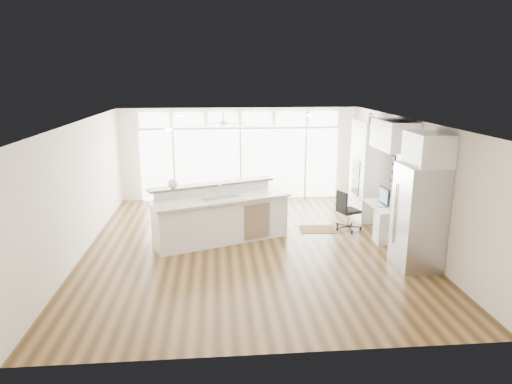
{
  "coord_description": "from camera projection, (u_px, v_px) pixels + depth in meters",
  "views": [
    {
      "loc": [
        -0.69,
        -9.32,
        3.61
      ],
      "look_at": [
        0.17,
        0.6,
        1.05
      ],
      "focal_mm": 32.0,
      "sensor_mm": 36.0,
      "label": 1
    }
  ],
  "objects": [
    {
      "name": "desk_nook",
      "position": [
        386.0,
        221.0,
        10.4
      ],
      "size": [
        0.72,
        1.3,
        0.76
      ],
      "primitive_type": "cube",
      "color": "white",
      "rests_on": "floor"
    },
    {
      "name": "fridge_cabinet",
      "position": [
        428.0,
        149.0,
        8.34
      ],
      "size": [
        0.64,
        0.9,
        0.6
      ],
      "primitive_type": "cube",
      "color": "white",
      "rests_on": "wall_right"
    },
    {
      "name": "floor",
      "position": [
        251.0,
        246.0,
        9.95
      ],
      "size": [
        7.0,
        8.0,
        0.02
      ],
      "primitive_type": "cube",
      "color": "#422B14",
      "rests_on": "ground"
    },
    {
      "name": "fishbowl",
      "position": [
        173.0,
        183.0,
        9.87
      ],
      "size": [
        0.27,
        0.27,
        0.22
      ],
      "primitive_type": "sphere",
      "rotation": [
        0.0,
        0.0,
        0.32
      ],
      "color": "white",
      "rests_on": "kitchen_island"
    },
    {
      "name": "transom_row",
      "position": [
        240.0,
        119.0,
        13.15
      ],
      "size": [
        5.9,
        0.06,
        0.4
      ],
      "primitive_type": "cube",
      "color": "white",
      "rests_on": "wall_back"
    },
    {
      "name": "refrigerator",
      "position": [
        419.0,
        217.0,
        8.66
      ],
      "size": [
        0.76,
        0.9,
        2.0
      ],
      "primitive_type": "cube",
      "color": "#AAAAAF",
      "rests_on": "floor"
    },
    {
      "name": "keyboard",
      "position": [
        377.0,
        205.0,
        10.29
      ],
      "size": [
        0.18,
        0.37,
        0.02
      ],
      "primitive_type": "cube",
      "rotation": [
        0.0,
        0.0,
        0.13
      ],
      "color": "silver",
      "rests_on": "desk_nook"
    },
    {
      "name": "wall_right",
      "position": [
        411.0,
        182.0,
        9.9
      ],
      "size": [
        0.04,
        8.0,
        2.7
      ],
      "primitive_type": "cube",
      "color": "#F0E3D0",
      "rests_on": "floor"
    },
    {
      "name": "wall_back",
      "position": [
        240.0,
        154.0,
        13.47
      ],
      "size": [
        7.0,
        0.04,
        2.7
      ],
      "primitive_type": "cube",
      "color": "#F0E3D0",
      "rests_on": "floor"
    },
    {
      "name": "wall_left",
      "position": [
        80.0,
        189.0,
        9.32
      ],
      "size": [
        0.04,
        8.0,
        2.7
      ],
      "primitive_type": "cube",
      "color": "#F0E3D0",
      "rests_on": "floor"
    },
    {
      "name": "framed_photos",
      "position": [
        393.0,
        172.0,
        10.78
      ],
      "size": [
        0.06,
        0.22,
        0.8
      ],
      "primitive_type": "cube",
      "color": "black",
      "rests_on": "wall_right"
    },
    {
      "name": "monitor",
      "position": [
        384.0,
        196.0,
        10.25
      ],
      "size": [
        0.11,
        0.52,
        0.43
      ],
      "primitive_type": "cube",
      "rotation": [
        0.0,
        0.0,
        0.04
      ],
      "color": "black",
      "rests_on": "desk_nook"
    },
    {
      "name": "potted_plant",
      "position": [
        372.0,
        117.0,
        11.3
      ],
      "size": [
        0.24,
        0.27,
        0.21
      ],
      "primitive_type": "imported",
      "rotation": [
        0.0,
        0.0,
        -0.0
      ],
      "color": "#245525",
      "rests_on": "oven_cabinet"
    },
    {
      "name": "rug",
      "position": [
        317.0,
        229.0,
        10.99
      ],
      "size": [
        0.89,
        0.68,
        0.01
      ],
      "primitive_type": "cube",
      "rotation": [
        0.0,
        0.0,
        -0.09
      ],
      "color": "#3A2412",
      "rests_on": "floor"
    },
    {
      "name": "recessed_lights",
      "position": [
        249.0,
        121.0,
        9.47
      ],
      "size": [
        3.4,
        3.0,
        0.02
      ],
      "primitive_type": "cube",
      "color": "beige",
      "rests_on": "ceiling"
    },
    {
      "name": "upper_cabinets",
      "position": [
        394.0,
        135.0,
        9.92
      ],
      "size": [
        0.64,
        1.3,
        0.64
      ],
      "primitive_type": "cube",
      "color": "white",
      "rests_on": "wall_right"
    },
    {
      "name": "wall_front",
      "position": [
        274.0,
        260.0,
        5.75
      ],
      "size": [
        7.0,
        0.04,
        2.7
      ],
      "primitive_type": "cube",
      "color": "#F0E3D0",
      "rests_on": "floor"
    },
    {
      "name": "office_chair",
      "position": [
        349.0,
        211.0,
        10.9
      ],
      "size": [
        0.62,
        0.6,
        0.94
      ],
      "primitive_type": "cube",
      "rotation": [
        0.0,
        0.0,
        0.36
      ],
      "color": "black",
      "rests_on": "floor"
    },
    {
      "name": "ceiling",
      "position": [
        250.0,
        121.0,
        9.27
      ],
      "size": [
        7.0,
        8.0,
        0.02
      ],
      "primitive_type": "cube",
      "color": "white",
      "rests_on": "wall_back"
    },
    {
      "name": "oven_cabinet",
      "position": [
        369.0,
        170.0,
        11.64
      ],
      "size": [
        0.64,
        1.2,
        2.5
      ],
      "primitive_type": "cube",
      "color": "white",
      "rests_on": "floor"
    },
    {
      "name": "ceiling_fan",
      "position": [
        223.0,
        119.0,
        11.99
      ],
      "size": [
        1.16,
        1.16,
        0.32
      ],
      "primitive_type": "cube",
      "color": "silver",
      "rests_on": "ceiling"
    },
    {
      "name": "desk_window",
      "position": [
        404.0,
        171.0,
        10.14
      ],
      "size": [
        0.04,
        0.85,
        0.85
      ],
      "primitive_type": "cube",
      "color": "white",
      "rests_on": "wall_right"
    },
    {
      "name": "kitchen_island",
      "position": [
        221.0,
        214.0,
        10.1
      ],
      "size": [
        3.3,
        2.2,
        1.23
      ],
      "primitive_type": "cube",
      "rotation": [
        0.0,
        0.0,
        0.37
      ],
      "color": "white",
      "rests_on": "floor"
    },
    {
      "name": "glass_wall",
      "position": [
        240.0,
        164.0,
        13.49
      ],
      "size": [
        5.8,
        0.06,
        2.08
      ],
      "primitive_type": "cube",
      "color": "white",
      "rests_on": "wall_back"
    }
  ]
}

